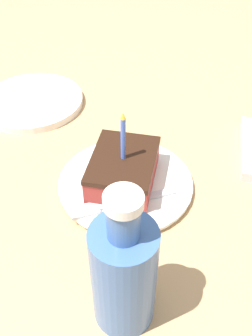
{
  "coord_description": "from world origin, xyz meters",
  "views": [
    {
      "loc": [
        -0.09,
        0.45,
        0.47
      ],
      "look_at": [
        0.01,
        -0.0,
        0.04
      ],
      "focal_mm": 42.0,
      "sensor_mm": 36.0,
      "label": 1
    }
  ],
  "objects_px": {
    "bottle": "(124,273)",
    "side_plate": "(33,101)",
    "fork": "(116,204)",
    "plate": "(126,182)",
    "cake_slice": "(124,167)"
  },
  "relations": [
    {
      "from": "fork",
      "to": "bottle",
      "type": "distance_m",
      "value": 0.18
    },
    {
      "from": "cake_slice",
      "to": "bottle",
      "type": "bearing_deg",
      "value": 101.96
    },
    {
      "from": "side_plate",
      "to": "plate",
      "type": "bearing_deg",
      "value": 140.95
    },
    {
      "from": "fork",
      "to": "cake_slice",
      "type": "bearing_deg",
      "value": -90.14
    },
    {
      "from": "bottle",
      "to": "side_plate",
      "type": "bearing_deg",
      "value": -55.46
    },
    {
      "from": "bottle",
      "to": "plate",
      "type": "bearing_deg",
      "value": -78.92
    },
    {
      "from": "plate",
      "to": "bottle",
      "type": "bearing_deg",
      "value": 101.08
    },
    {
      "from": "cake_slice",
      "to": "bottle",
      "type": "distance_m",
      "value": 0.23
    },
    {
      "from": "cake_slice",
      "to": "plate",
      "type": "bearing_deg",
      "value": 173.83
    },
    {
      "from": "cake_slice",
      "to": "fork",
      "type": "height_order",
      "value": "cake_slice"
    },
    {
      "from": "cake_slice",
      "to": "bottle",
      "type": "xyz_separation_m",
      "value": [
        -0.05,
        0.22,
        0.05
      ]
    },
    {
      "from": "cake_slice",
      "to": "bottle",
      "type": "height_order",
      "value": "bottle"
    },
    {
      "from": "side_plate",
      "to": "cake_slice",
      "type": "bearing_deg",
      "value": 140.59
    },
    {
      "from": "bottle",
      "to": "side_plate",
      "type": "distance_m",
      "value": 0.51
    },
    {
      "from": "bottle",
      "to": "fork",
      "type": "bearing_deg",
      "value": -73.74
    }
  ]
}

